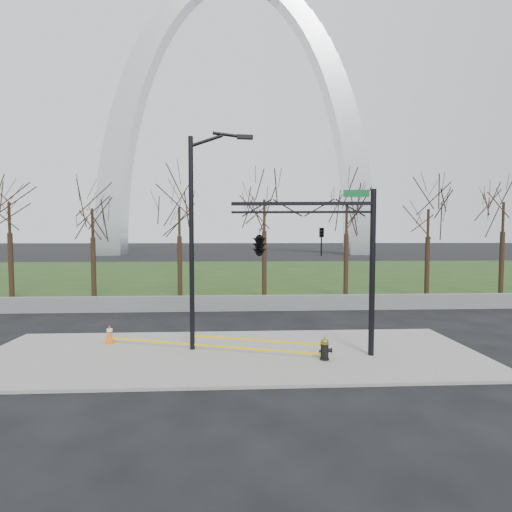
{
  "coord_description": "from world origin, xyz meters",
  "views": [
    {
      "loc": [
        0.23,
        -13.07,
        4.32
      ],
      "look_at": [
        0.97,
        2.0,
        3.53
      ],
      "focal_mm": 25.47,
      "sensor_mm": 36.0,
      "label": 1
    }
  ],
  "objects_px": {
    "traffic_signal_mast": "(281,242)",
    "street_light": "(198,227)",
    "fire_hydrant": "(325,349)",
    "traffic_cone": "(110,334)"
  },
  "relations": [
    {
      "from": "fire_hydrant",
      "to": "traffic_signal_mast",
      "type": "bearing_deg",
      "value": 157.93
    },
    {
      "from": "street_light",
      "to": "traffic_cone",
      "type": "bearing_deg",
      "value": 159.72
    },
    {
      "from": "fire_hydrant",
      "to": "street_light",
      "type": "bearing_deg",
      "value": 165.65
    },
    {
      "from": "fire_hydrant",
      "to": "traffic_cone",
      "type": "bearing_deg",
      "value": 166.85
    },
    {
      "from": "traffic_cone",
      "to": "fire_hydrant",
      "type": "bearing_deg",
      "value": -16.5
    },
    {
      "from": "traffic_signal_mast",
      "to": "street_light",
      "type": "bearing_deg",
      "value": 171.17
    },
    {
      "from": "fire_hydrant",
      "to": "traffic_cone",
      "type": "distance_m",
      "value": 8.46
    },
    {
      "from": "street_light",
      "to": "traffic_signal_mast",
      "type": "xyz_separation_m",
      "value": [
        3.02,
        -0.74,
        -0.55
      ]
    },
    {
      "from": "fire_hydrant",
      "to": "traffic_cone",
      "type": "relative_size",
      "value": 1.08
    },
    {
      "from": "traffic_cone",
      "to": "traffic_signal_mast",
      "type": "xyz_separation_m",
      "value": [
        6.66,
        -1.71,
        3.68
      ]
    }
  ]
}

